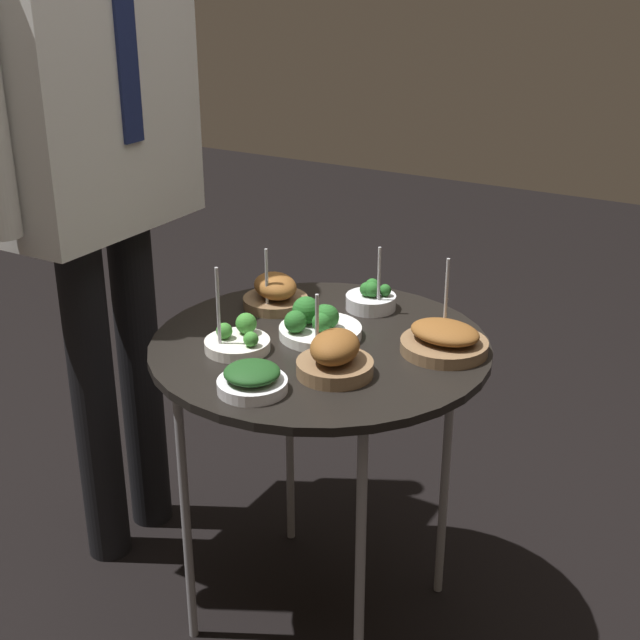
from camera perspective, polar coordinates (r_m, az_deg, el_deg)
ground_plane at (r=2.20m, az=0.00°, el=-18.13°), size 8.00×8.00×0.00m
serving_cart at (r=1.84m, az=0.00°, el=-2.78°), size 0.70×0.70×0.70m
bowl_broccoli_back_left at (r=1.84m, az=-0.20°, el=-0.26°), size 0.17×0.17×0.08m
bowl_roast_far_rim at (r=1.99m, az=-2.88°, el=1.73°), size 0.15×0.15×0.15m
bowl_roast_mid_right at (r=1.67m, az=0.95°, el=-2.37°), size 0.15×0.15×0.15m
bowl_roast_front_center at (r=1.79m, az=7.97°, el=-1.27°), size 0.18×0.18×0.18m
bowl_broccoli_near_rim at (r=1.79m, az=-5.26°, el=-1.27°), size 0.13×0.13×0.18m
bowl_broccoli_back_right at (r=1.98m, az=3.32°, el=1.41°), size 0.11×0.11×0.15m
bowl_spinach_mid_left at (r=1.62m, az=-4.30°, el=-3.82°), size 0.13×0.13×0.05m
waiter_figure at (r=2.06m, az=-14.42°, el=12.23°), size 0.63×0.24×1.72m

